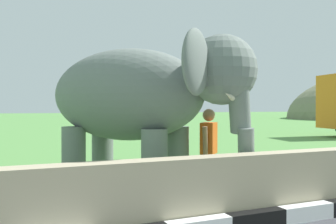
# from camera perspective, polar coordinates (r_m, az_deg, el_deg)

# --- Properties ---
(barrier_parapet) EXTENTS (28.00, 0.36, 1.00)m
(barrier_parapet) POSITION_cam_1_polar(r_m,az_deg,el_deg) (5.00, -5.37, -13.00)
(barrier_parapet) COLOR tan
(barrier_parapet) RESTS_ON ground_plane
(elephant) EXTENTS (3.74, 3.90, 2.88)m
(elephant) POSITION_cam_1_polar(r_m,az_deg,el_deg) (6.91, -3.84, 2.29)
(elephant) COLOR slate
(elephant) RESTS_ON ground_plane
(person_handler) EXTENTS (0.51, 0.53, 1.66)m
(person_handler) POSITION_cam_1_polar(r_m,az_deg,el_deg) (7.12, 6.14, -5.40)
(person_handler) COLOR navy
(person_handler) RESTS_ON ground_plane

